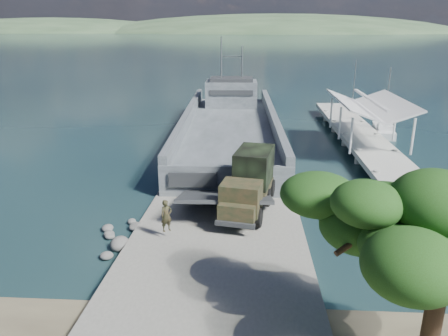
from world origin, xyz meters
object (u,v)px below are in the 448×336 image
(soldier, at_px, (167,222))
(sailboat_near, at_px, (384,131))
(military_truck, at_px, (250,182))
(pier, at_px, (369,139))
(overhang_tree, at_px, (425,229))
(landing_craft, at_px, (230,133))
(sailboat_far, at_px, (352,110))

(soldier, distance_m, sailboat_near, 33.52)
(military_truck, bearing_deg, pier, 62.94)
(military_truck, distance_m, soldier, 6.53)
(sailboat_near, distance_m, overhang_tree, 37.67)
(landing_craft, bearing_deg, sailboat_far, 44.28)
(soldier, xyz_separation_m, sailboat_near, (19.67, 27.12, -1.02))
(soldier, relative_size, overhang_tree, 0.23)
(soldier, xyz_separation_m, overhang_tree, (10.24, -8.97, 4.32))
(military_truck, xyz_separation_m, overhang_tree, (5.62, -13.50, 3.47))
(pier, relative_size, soldier, 23.76)
(soldier, height_order, sailboat_near, sailboat_near)
(landing_craft, xyz_separation_m, overhang_tree, (7.79, -31.83, 4.83))
(sailboat_near, height_order, overhang_tree, sailboat_near)
(landing_craft, height_order, overhang_tree, landing_craft)
(pier, relative_size, landing_craft, 1.15)
(landing_craft, bearing_deg, sailboat_near, 12.04)
(overhang_tree, bearing_deg, military_truck, 112.59)
(pier, bearing_deg, overhang_tree, -101.43)
(sailboat_near, height_order, sailboat_far, sailboat_near)
(landing_craft, height_order, soldier, landing_craft)
(soldier, bearing_deg, landing_craft, 46.31)
(soldier, distance_m, sailboat_far, 44.11)
(sailboat_near, bearing_deg, pier, -106.13)
(military_truck, bearing_deg, landing_craft, 107.92)
(landing_craft, relative_size, sailboat_near, 4.96)
(soldier, xyz_separation_m, sailboat_far, (18.82, 39.88, -1.03))
(sailboat_near, xyz_separation_m, sailboat_far, (-0.86, 12.76, -0.01))
(sailboat_near, relative_size, overhang_tree, 0.97)
(landing_craft, height_order, sailboat_far, landing_craft)
(landing_craft, bearing_deg, overhang_tree, -78.08)
(pier, distance_m, sailboat_far, 21.32)
(military_truck, height_order, sailboat_far, sailboat_far)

